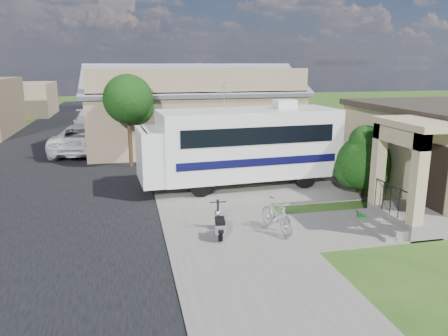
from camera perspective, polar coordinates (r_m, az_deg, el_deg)
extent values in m
plane|color=#224813|center=(14.29, 4.19, -7.28)|extent=(120.00, 120.00, 0.00)
cube|color=black|center=(23.59, -21.04, 0.24)|extent=(9.00, 80.00, 0.02)
cube|color=#615F57|center=(23.50, -5.20, 1.11)|extent=(4.00, 80.00, 0.06)
cube|color=#615F57|center=(18.79, 4.62, -2.07)|extent=(7.00, 6.00, 0.05)
cube|color=#615F57|center=(14.56, 16.84, -7.34)|extent=(4.00, 3.00, 0.05)
cube|color=black|center=(18.41, 18.35, 2.31)|extent=(0.04, 1.10, 1.20)
cube|color=black|center=(15.24, 25.94, -1.20)|extent=(0.04, 0.95, 2.10)
cube|color=#615F57|center=(15.14, 23.10, -6.15)|extent=(1.60, 2.40, 0.50)
cube|color=#615F57|center=(14.62, 19.86, -6.92)|extent=(0.40, 2.16, 0.32)
cube|color=#615F57|center=(14.47, 18.65, -7.37)|extent=(0.35, 2.16, 0.16)
cube|color=tan|center=(15.18, 19.52, 0.51)|extent=(0.35, 0.35, 2.70)
cube|color=tan|center=(13.54, 24.06, -1.41)|extent=(0.35, 0.35, 2.70)
cube|color=tan|center=(14.14, 22.05, 3.93)|extent=(0.35, 2.40, 0.50)
cube|color=tan|center=(14.58, 24.85, 5.32)|extent=(2.10, 2.70, 0.20)
cylinder|color=black|center=(14.39, 21.09, -2.16)|extent=(0.04, 1.70, 0.04)
cube|color=#836E52|center=(27.25, -4.30, 6.62)|extent=(12.00, 8.00, 3.60)
cube|color=slate|center=(25.09, -3.71, 11.42)|extent=(12.50, 4.40, 1.78)
cube|color=slate|center=(29.05, -4.98, 11.68)|extent=(12.50, 4.40, 1.78)
cube|color=slate|center=(27.05, -4.42, 13.04)|extent=(12.50, 0.50, 0.22)
cube|color=#836E52|center=(23.22, -2.96, 11.26)|extent=(11.76, 0.20, 1.30)
cube|color=#836E52|center=(48.19, -26.17, 8.05)|extent=(8.00, 7.00, 3.20)
cylinder|color=#2E2214|center=(22.05, -12.19, 4.12)|extent=(0.20, 0.20, 3.15)
sphere|color=black|center=(21.83, -12.43, 8.78)|extent=(2.40, 2.40, 2.40)
sphere|color=black|center=(22.08, -11.33, 7.71)|extent=(1.68, 1.68, 1.68)
cylinder|color=#2E2214|center=(31.95, -12.44, 7.08)|extent=(0.20, 0.20, 3.29)
sphere|color=black|center=(31.81, -12.62, 10.44)|extent=(2.40, 2.40, 2.40)
sphere|color=black|center=(32.04, -11.85, 9.66)|extent=(1.68, 1.68, 1.68)
cylinder|color=#2E2214|center=(40.92, -12.55, 8.23)|extent=(0.20, 0.20, 3.01)
sphere|color=black|center=(40.81, -12.68, 10.63)|extent=(2.40, 2.40, 2.40)
sphere|color=black|center=(41.03, -12.08, 10.07)|extent=(1.68, 1.68, 1.68)
cube|color=silver|center=(18.23, 3.21, 3.33)|extent=(7.54, 3.14, 2.74)
cube|color=silver|center=(17.36, -9.68, 1.57)|extent=(1.01, 2.55, 2.11)
cube|color=black|center=(17.23, -10.38, 3.42)|extent=(0.22, 2.24, 0.95)
cube|color=black|center=(16.92, 4.76, 4.20)|extent=(6.25, 0.47, 0.68)
cube|color=black|center=(19.40, 1.89, 5.44)|extent=(6.25, 0.47, 0.68)
cube|color=black|center=(17.12, 4.68, 0.77)|extent=(6.62, 0.48, 0.32)
cube|color=black|center=(19.57, 1.87, 2.42)|extent=(6.62, 0.48, 0.32)
cube|color=silver|center=(18.62, 7.90, 8.28)|extent=(0.89, 0.79, 0.37)
cylinder|color=#B2B3BA|center=(17.67, 0.03, 9.23)|extent=(0.04, 0.04, 1.05)
cylinder|color=black|center=(16.80, -3.11, -2.35)|extent=(0.86, 0.35, 0.84)
cylinder|color=black|center=(18.98, -4.76, -0.51)|extent=(0.86, 0.35, 0.84)
cylinder|color=black|center=(18.30, 10.48, -1.23)|extent=(0.86, 0.35, 0.84)
cylinder|color=black|center=(20.32, 7.53, 0.36)|extent=(0.86, 0.35, 0.84)
cylinder|color=#2E2214|center=(17.73, 17.59, -2.32)|extent=(0.17, 0.17, 0.83)
sphere|color=black|center=(17.51, 17.80, 0.63)|extent=(2.08, 2.08, 2.08)
sphere|color=black|center=(17.90, 18.55, 2.21)|extent=(1.67, 1.67, 1.67)
sphere|color=black|center=(17.60, 16.51, -0.26)|extent=(1.46, 1.46, 1.46)
sphere|color=black|center=(17.45, 18.81, -0.90)|extent=(1.25, 1.25, 1.25)
sphere|color=black|center=(17.35, 18.00, 3.31)|extent=(1.25, 1.25, 1.25)
cylinder|color=black|center=(12.72, -0.48, -8.67)|extent=(0.16, 0.41, 0.40)
cylinder|color=black|center=(13.65, -0.81, -7.10)|extent=(0.16, 0.41, 0.40)
cube|color=#B2B3BA|center=(13.12, -0.63, -7.71)|extent=(0.34, 0.53, 0.07)
cube|color=#B2B3BA|center=(12.74, -0.51, -7.77)|extent=(0.37, 0.53, 0.27)
cube|color=black|center=(12.72, -0.53, -6.94)|extent=(0.34, 0.57, 0.11)
cube|color=black|center=(12.54, -0.43, -8.22)|extent=(0.19, 0.20, 0.09)
cylinder|color=black|center=(13.46, -0.79, -5.76)|extent=(0.11, 0.31, 0.75)
sphere|color=#B2B3BA|center=(13.54, -0.81, -5.92)|extent=(0.25, 0.25, 0.25)
sphere|color=black|center=(13.61, -0.83, -5.82)|extent=(0.11, 0.11, 0.11)
cylinder|color=black|center=(13.28, -0.77, -4.46)|extent=(0.50, 0.10, 0.03)
cube|color=black|center=(13.61, -0.81, -6.67)|extent=(0.16, 0.27, 0.05)
imported|color=#B2B3BA|center=(13.44, 6.87, -6.36)|extent=(0.88, 1.78, 1.03)
imported|color=silver|center=(26.48, -17.64, 3.72)|extent=(3.80, 6.44, 1.68)
imported|color=silver|center=(32.78, -16.97, 5.56)|extent=(2.85, 6.02, 1.70)
cylinder|color=#156D22|center=(15.11, 17.70, -6.35)|extent=(0.42, 0.42, 0.19)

